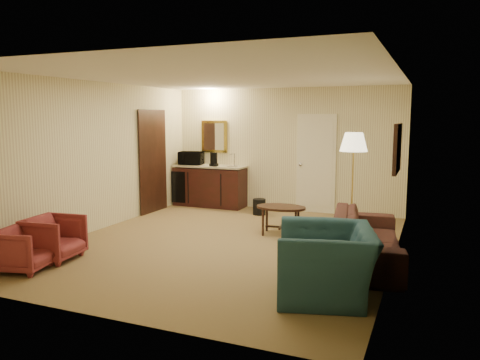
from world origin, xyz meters
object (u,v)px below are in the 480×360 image
(rose_chair_far, at_px, (24,247))
(sofa, at_px, (367,230))
(rose_chair_near, at_px, (54,236))
(microwave, at_px, (191,157))
(coffee_maker, at_px, (214,159))
(floor_lamp, at_px, (352,183))
(coffee_table, at_px, (281,220))
(waste_bin, at_px, (259,207))
(wetbar_cabinet, at_px, (210,186))
(teal_armchair, at_px, (326,250))

(rose_chair_far, bearing_deg, sofa, -76.23)
(rose_chair_near, bearing_deg, microwave, -4.03)
(rose_chair_near, xyz_separation_m, coffee_maker, (0.41, 4.30, 0.73))
(rose_chair_far, distance_m, floor_lamp, 5.14)
(rose_chair_near, relative_size, coffee_table, 0.80)
(coffee_table, distance_m, waste_bin, 1.65)
(wetbar_cabinet, relative_size, microwave, 3.10)
(teal_armchair, relative_size, coffee_table, 1.40)
(rose_chair_near, bearing_deg, teal_armchair, -94.46)
(microwave, bearing_deg, coffee_maker, -20.06)
(waste_bin, height_order, microwave, microwave)
(waste_bin, bearing_deg, rose_chair_far, -109.65)
(wetbar_cabinet, bearing_deg, rose_chair_near, -93.24)
(rose_chair_far, height_order, waste_bin, rose_chair_far)
(coffee_table, bearing_deg, wetbar_cabinet, 140.81)
(sofa, height_order, coffee_maker, coffee_maker)
(sofa, relative_size, floor_lamp, 1.31)
(coffee_maker, bearing_deg, rose_chair_far, -101.41)
(wetbar_cabinet, xyz_separation_m, coffee_maker, (0.16, -0.12, 0.61))
(rose_chair_near, bearing_deg, coffee_table, -50.70)
(sofa, xyz_separation_m, teal_armchair, (-0.25, -1.45, 0.07))
(coffee_table, relative_size, floor_lamp, 0.49)
(coffee_table, bearing_deg, microwave, 146.17)
(teal_armchair, relative_size, microwave, 2.25)
(wetbar_cabinet, height_order, coffee_table, wetbar_cabinet)
(coffee_table, xyz_separation_m, waste_bin, (-0.90, 1.38, -0.08))
(sofa, relative_size, microwave, 4.32)
(floor_lamp, bearing_deg, rose_chair_far, -134.83)
(teal_armchair, bearing_deg, rose_chair_far, -95.46)
(rose_chair_near, relative_size, floor_lamp, 0.39)
(wetbar_cabinet, relative_size, coffee_table, 1.93)
(coffee_table, distance_m, coffee_maker, 2.83)
(teal_armchair, height_order, microwave, microwave)
(sofa, relative_size, rose_chair_near, 3.34)
(wetbar_cabinet, height_order, rose_chair_far, wetbar_cabinet)
(rose_chair_near, bearing_deg, waste_bin, -28.66)
(microwave, relative_size, coffee_maker, 1.77)
(teal_armchair, xyz_separation_m, coffee_table, (-1.30, 2.44, -0.28))
(sofa, bearing_deg, rose_chair_far, 109.27)
(teal_armchair, distance_m, coffee_table, 2.78)
(wetbar_cabinet, xyz_separation_m, rose_chair_far, (-0.25, -4.94, -0.15))
(wetbar_cabinet, height_order, waste_bin, wetbar_cabinet)
(floor_lamp, bearing_deg, coffee_maker, 159.38)
(rose_chair_far, relative_size, microwave, 1.19)
(wetbar_cabinet, relative_size, floor_lamp, 0.94)
(waste_bin, bearing_deg, sofa, -43.94)
(wetbar_cabinet, bearing_deg, coffee_table, -39.19)
(rose_chair_far, xyz_separation_m, microwave, (-0.20, 4.92, 0.78))
(rose_chair_far, height_order, coffee_table, rose_chair_far)
(rose_chair_far, height_order, microwave, microwave)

